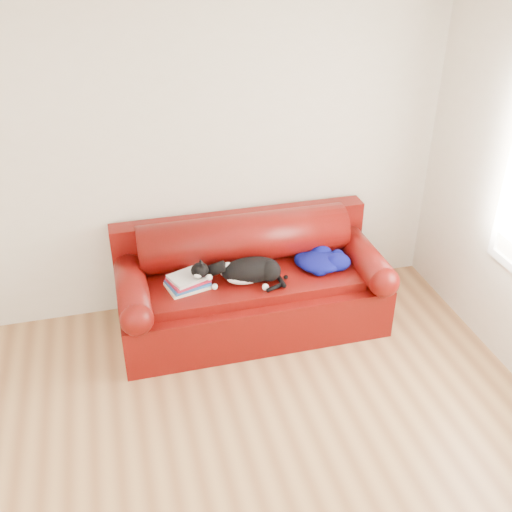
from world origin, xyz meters
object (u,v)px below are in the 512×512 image
at_px(book_stack, 188,281).
at_px(blanket, 322,260).
at_px(cat, 250,271).
at_px(sofa_base, 252,301).

bearing_deg(book_stack, blanket, 1.02).
bearing_deg(book_stack, cat, -4.55).
distance_m(book_stack, blanket, 1.08).
relative_size(book_stack, cat, 0.56).
height_order(cat, blanket, cat).
bearing_deg(blanket, cat, -174.65).
xyz_separation_m(sofa_base, blanket, (0.57, -0.05, 0.32)).
relative_size(cat, blanket, 1.41).
bearing_deg(cat, book_stack, -161.27).
height_order(sofa_base, book_stack, book_stack).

